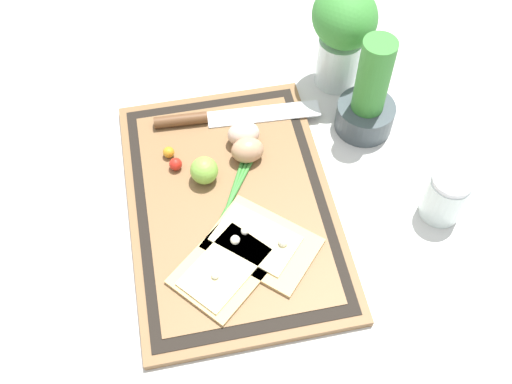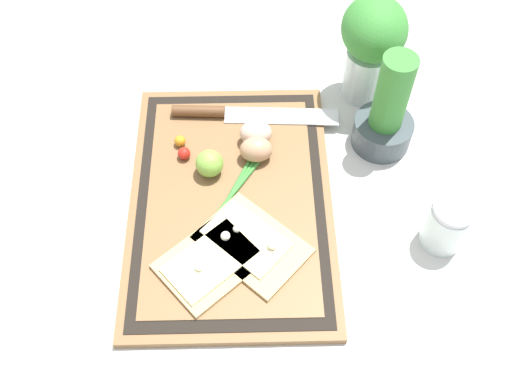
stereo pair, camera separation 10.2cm
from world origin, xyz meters
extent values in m
plane|color=silver|center=(0.00, 0.00, 0.00)|extent=(6.00, 6.00, 0.00)
cube|color=brown|center=(0.00, 0.00, 0.01)|extent=(0.52, 0.35, 0.01)
cube|color=black|center=(0.00, 0.00, 0.02)|extent=(0.49, 0.32, 0.00)
cube|color=brown|center=(0.00, 0.00, 0.02)|extent=(0.44, 0.29, 0.00)
cube|color=tan|center=(0.12, -0.02, 0.02)|extent=(0.21, 0.22, 0.01)
cube|color=beige|center=(0.13, -0.03, 0.03)|extent=(0.16, 0.16, 0.00)
sphere|color=silver|center=(0.09, -0.01, 0.03)|extent=(0.02, 0.02, 0.02)
sphere|color=silver|center=(0.14, -0.05, 0.03)|extent=(0.01, 0.01, 0.01)
cube|color=tan|center=(0.09, 0.04, 0.02)|extent=(0.20, 0.21, 0.01)
cube|color=beige|center=(0.09, 0.03, 0.03)|extent=(0.15, 0.15, 0.00)
sphere|color=silver|center=(0.10, 0.07, 0.03)|extent=(0.02, 0.02, 0.02)
sphere|color=silver|center=(0.07, 0.01, 0.03)|extent=(0.01, 0.01, 0.01)
cube|color=silver|center=(-0.18, 0.10, 0.02)|extent=(0.05, 0.22, 0.00)
cylinder|color=brown|center=(-0.19, -0.06, 0.03)|extent=(0.03, 0.10, 0.02)
ellipsoid|color=tan|center=(-0.09, 0.05, 0.04)|extent=(0.05, 0.06, 0.05)
ellipsoid|color=beige|center=(-0.13, 0.05, 0.04)|extent=(0.05, 0.06, 0.05)
sphere|color=#7FB742|center=(-0.06, -0.04, 0.04)|extent=(0.05, 0.05, 0.05)
sphere|color=red|center=(-0.09, -0.08, 0.03)|extent=(0.02, 0.02, 0.02)
sphere|color=orange|center=(-0.12, -0.09, 0.03)|extent=(0.02, 0.02, 0.02)
cylinder|color=#388433|center=(0.01, -0.01, 0.02)|extent=(0.24, 0.16, 0.01)
cylinder|color=#388433|center=(0.01, -0.01, 0.02)|extent=(0.25, 0.15, 0.01)
cylinder|color=#388433|center=(0.01, -0.01, 0.02)|extent=(0.26, 0.13, 0.01)
cylinder|color=#3D474C|center=(-0.13, 0.28, 0.03)|extent=(0.11, 0.11, 0.06)
cylinder|color=#388433|center=(-0.13, 0.28, 0.12)|extent=(0.06, 0.06, 0.18)
cylinder|color=silver|center=(0.08, 0.35, 0.04)|extent=(0.07, 0.07, 0.09)
cylinder|color=#D16023|center=(0.08, 0.35, 0.02)|extent=(0.06, 0.06, 0.03)
cylinder|color=silver|center=(0.08, 0.35, 0.09)|extent=(0.07, 0.07, 0.01)
cylinder|color=silver|center=(-0.26, 0.26, 0.05)|extent=(0.09, 0.09, 0.11)
ellipsoid|color=#388433|center=(-0.26, 0.26, 0.16)|extent=(0.14, 0.12, 0.11)
camera|label=1|loc=(0.57, -0.07, 0.88)|focal=42.00mm
camera|label=2|loc=(0.58, 0.03, 0.88)|focal=42.00mm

